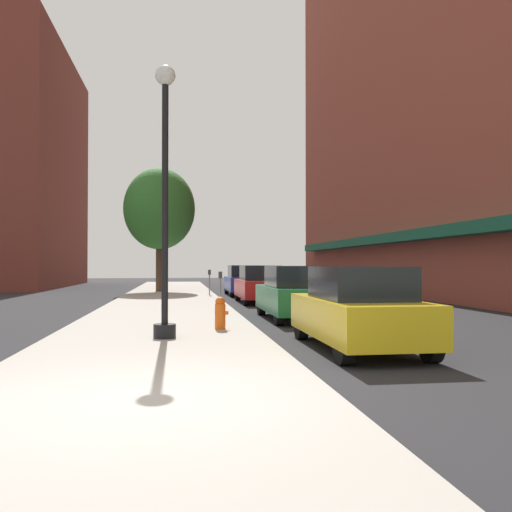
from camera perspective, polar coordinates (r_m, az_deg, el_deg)
name	(u,v)px	position (r m, az deg, el deg)	size (l,w,h in m)	color
ground_plane	(257,302)	(24.76, 0.10, -4.84)	(90.00, 90.00, 0.00)	#232326
sidewalk_slab	(169,300)	(25.50, -9.18, -4.58)	(4.80, 50.00, 0.12)	#A8A399
building_right_brick	(440,35)	(34.46, 18.81, 21.16)	(6.80, 40.00, 29.29)	brown
building_far_background	(28,170)	(45.52, -22.88, 8.34)	(6.80, 18.00, 17.97)	brown
lamppost	(165,195)	(11.92, -9.55, 6.35)	(0.48, 0.48, 5.90)	black
fire_hydrant	(220,313)	(13.34, -3.78, -5.98)	(0.33, 0.26, 0.79)	#E05614
parking_meter_near	(220,284)	(20.91, -3.77, -2.96)	(0.14, 0.09, 1.31)	slate
parking_meter_far	(209,279)	(28.31, -4.92, -2.42)	(0.14, 0.09, 1.31)	slate
tree_near	(159,209)	(32.94, -10.13, 4.88)	(4.23, 4.23, 7.35)	#422D1E
car_yellow	(358,309)	(11.03, 10.67, -5.52)	(1.80, 4.30, 1.66)	black
car_green	(294,293)	(16.80, 4.05, -3.95)	(1.80, 4.30, 1.66)	black
car_red	(259,285)	(23.99, 0.36, -3.04)	(1.80, 4.30, 1.66)	black
car_blue	(243,281)	(29.92, -1.34, -2.61)	(1.80, 4.30, 1.66)	black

